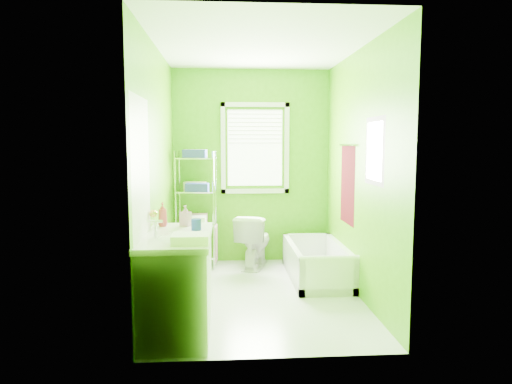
{
  "coord_description": "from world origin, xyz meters",
  "views": [
    {
      "loc": [
        -0.37,
        -4.73,
        1.63
      ],
      "look_at": [
        -0.02,
        0.25,
        1.09
      ],
      "focal_mm": 32.0,
      "sensor_mm": 36.0,
      "label": 1
    }
  ],
  "objects": [
    {
      "name": "bathtub",
      "position": [
        0.73,
        0.52,
        0.14
      ],
      "size": [
        0.64,
        1.37,
        0.44
      ],
      "color": "white",
      "rests_on": "ground"
    },
    {
      "name": "room_envelope",
      "position": [
        0.0,
        0.0,
        1.55
      ],
      "size": [
        2.14,
        2.94,
        2.62
      ],
      "color": "#469807",
      "rests_on": "ground"
    },
    {
      "name": "window",
      "position": [
        0.05,
        1.42,
        1.61
      ],
      "size": [
        0.92,
        0.05,
        1.22
      ],
      "color": "white",
      "rests_on": "ground"
    },
    {
      "name": "ground",
      "position": [
        0.0,
        0.0,
        0.0
      ],
      "size": [
        2.9,
        2.9,
        0.0
      ],
      "primitive_type": "plane",
      "color": "silver",
      "rests_on": "ground"
    },
    {
      "name": "vanity",
      "position": [
        -0.77,
        -0.86,
        0.45
      ],
      "size": [
        0.58,
        1.13,
        1.07
      ],
      "color": "white",
      "rests_on": "ground"
    },
    {
      "name": "toilet",
      "position": [
        0.02,
        1.11,
        0.35
      ],
      "size": [
        0.58,
        0.78,
        0.7
      ],
      "primitive_type": "imported",
      "rotation": [
        0.0,
        0.0,
        2.83
      ],
      "color": "white",
      "rests_on": "ground"
    },
    {
      "name": "right_wall_decor",
      "position": [
        1.04,
        -0.02,
        1.32
      ],
      "size": [
        0.04,
        1.48,
        1.17
      ],
      "color": "#49080D",
      "rests_on": "ground"
    },
    {
      "name": "wire_shelf_unit",
      "position": [
        -0.72,
        1.18,
        0.94
      ],
      "size": [
        0.54,
        0.43,
        1.54
      ],
      "color": "silver",
      "rests_on": "ground"
    },
    {
      "name": "door",
      "position": [
        -1.04,
        -1.0,
        1.0
      ],
      "size": [
        0.09,
        0.8,
        2.0
      ],
      "color": "white",
      "rests_on": "ground"
    }
  ]
}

